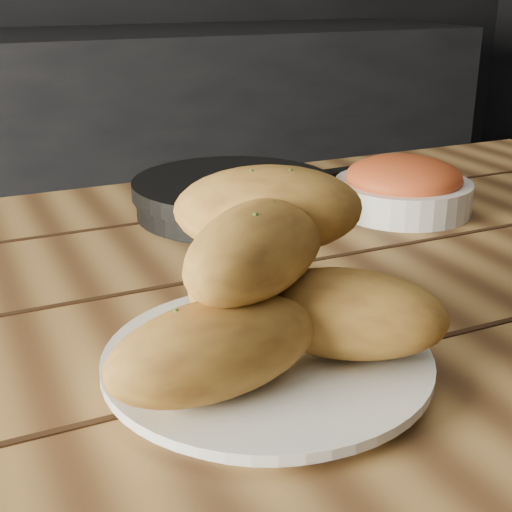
{
  "coord_description": "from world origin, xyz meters",
  "views": [
    {
      "loc": [
        -0.14,
        -0.32,
        1.03
      ],
      "look_at": [
        0.07,
        0.13,
        0.84
      ],
      "focal_mm": 50.0,
      "sensor_mm": 36.0,
      "label": 1
    }
  ],
  "objects_px": {
    "bowl": "(403,187)",
    "table": "(307,395)",
    "plate": "(267,363)",
    "skillet": "(235,195)",
    "bread_rolls": "(264,282)"
  },
  "relations": [
    {
      "from": "bread_rolls",
      "to": "skillet",
      "type": "relative_size",
      "value": 0.69
    },
    {
      "from": "table",
      "to": "skillet",
      "type": "xyz_separation_m",
      "value": [
        0.05,
        0.29,
        0.12
      ]
    },
    {
      "from": "bowl",
      "to": "skillet",
      "type": "bearing_deg",
      "value": 157.58
    },
    {
      "from": "table",
      "to": "bread_rolls",
      "type": "bearing_deg",
      "value": -135.53
    },
    {
      "from": "bread_rolls",
      "to": "bowl",
      "type": "xyz_separation_m",
      "value": [
        0.34,
        0.3,
        -0.04
      ]
    },
    {
      "from": "bowl",
      "to": "table",
      "type": "bearing_deg",
      "value": -140.46
    },
    {
      "from": "table",
      "to": "plate",
      "type": "height_order",
      "value": "plate"
    },
    {
      "from": "plate",
      "to": "bowl",
      "type": "bearing_deg",
      "value": 41.34
    },
    {
      "from": "table",
      "to": "bread_rolls",
      "type": "distance_m",
      "value": 0.21
    },
    {
      "from": "table",
      "to": "bread_rolls",
      "type": "xyz_separation_m",
      "value": [
        -0.09,
        -0.09,
        0.17
      ]
    },
    {
      "from": "skillet",
      "to": "plate",
      "type": "bearing_deg",
      "value": -109.93
    },
    {
      "from": "table",
      "to": "bowl",
      "type": "height_order",
      "value": "bowl"
    },
    {
      "from": "plate",
      "to": "bread_rolls",
      "type": "relative_size",
      "value": 0.92
    },
    {
      "from": "plate",
      "to": "bread_rolls",
      "type": "xyz_separation_m",
      "value": [
        -0.0,
        0.0,
        0.07
      ]
    },
    {
      "from": "skillet",
      "to": "bowl",
      "type": "relative_size",
      "value": 2.23
    }
  ]
}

